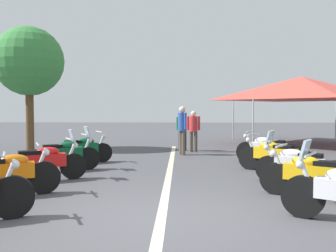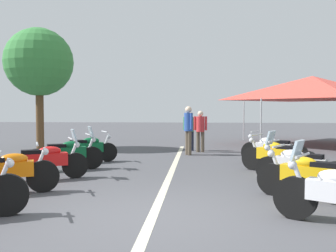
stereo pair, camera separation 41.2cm
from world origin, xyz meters
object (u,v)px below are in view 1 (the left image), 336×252
motorcycle_right_row_3 (275,155)px  event_tent (301,88)px  motorcycle_left_row_2 (41,162)px  motorcycle_right_row_2 (299,165)px  motorcycle_left_row_1 (5,173)px  motorcycle_right_row_4 (268,149)px  motorcycle_left_row_3 (62,154)px  motorcycle_right_row_1 (314,175)px  roadside_tree_0 (29,62)px  bystander_2 (193,128)px  motorcycle_left_row_4 (81,149)px  bystander_0 (183,128)px  bystander_1 (182,126)px

motorcycle_right_row_3 → event_tent: size_ratio=0.29×
motorcycle_left_row_2 → motorcycle_right_row_2: bearing=-29.4°
motorcycle_left_row_1 → motorcycle_right_row_4: motorcycle_right_row_4 is taller
motorcycle_right_row_2 → event_tent: (9.32, -3.02, 2.19)m
motorcycle_left_row_2 → motorcycle_right_row_4: size_ratio=1.08×
motorcycle_left_row_3 → motorcycle_right_row_1: size_ratio=1.03×
motorcycle_left_row_1 → event_tent: event_tent is taller
motorcycle_right_row_2 → motorcycle_left_row_3: bearing=17.0°
motorcycle_left_row_1 → motorcycle_left_row_3: size_ratio=1.02×
motorcycle_right_row_4 → roadside_tree_0: roadside_tree_0 is taller
roadside_tree_0 → motorcycle_left_row_2: bearing=-155.7°
motorcycle_left_row_2 → roadside_tree_0: size_ratio=0.39×
motorcycle_left_row_3 → bystander_2: size_ratio=1.19×
motorcycle_right_row_4 → roadside_tree_0: size_ratio=0.36×
motorcycle_left_row_4 → bystander_0: bystander_0 is taller
motorcycle_left_row_4 → motorcycle_right_row_3: 5.76m
motorcycle_left_row_2 → bystander_1: 6.10m
motorcycle_left_row_3 → bystander_2: (4.67, -3.69, 0.48)m
motorcycle_right_row_1 → motorcycle_right_row_3: 2.95m
motorcycle_left_row_4 → bystander_1: 3.91m
motorcycle_right_row_3 → bystander_1: (3.65, 2.45, 0.59)m
motorcycle_left_row_1 → motorcycle_left_row_4: size_ratio=1.06×
motorcycle_left_row_1 → roadside_tree_0: bearing=84.2°
motorcycle_right_row_1 → motorcycle_right_row_2: size_ratio=1.04×
motorcycle_left_row_3 → bystander_0: bearing=29.3°
motorcycle_right_row_2 → motorcycle_right_row_3: motorcycle_right_row_2 is taller
roadside_tree_0 → event_tent: bearing=-78.1°
motorcycle_left_row_2 → bystander_2: bearing=30.8°
motorcycle_right_row_2 → bystander_2: bearing=-39.1°
motorcycle_right_row_3 → motorcycle_right_row_2: bearing=132.2°
bystander_0 → event_tent: 6.39m
motorcycle_right_row_3 → roadside_tree_0: 10.62m
motorcycle_right_row_4 → motorcycle_left_row_4: bearing=31.1°
motorcycle_left_row_1 → roadside_tree_0: size_ratio=0.38×
motorcycle_left_row_3 → roadside_tree_0: (5.23, 3.03, 3.15)m
motorcycle_left_row_1 → bystander_0: bystander_0 is taller
motorcycle_left_row_3 → motorcycle_right_row_4: size_ratio=1.05×
motorcycle_left_row_1 → bystander_0: 8.73m
motorcycle_left_row_2 → motorcycle_right_row_4: 6.54m
motorcycle_left_row_4 → bystander_0: (3.65, -3.16, 0.47)m
motorcycle_left_row_2 → motorcycle_left_row_3: size_ratio=1.03×
motorcycle_right_row_4 → motorcycle_right_row_1: bearing=119.1°
motorcycle_right_row_4 → roadside_tree_0: 10.15m
bystander_1 → motorcycle_right_row_3: bearing=93.6°
bystander_0 → bystander_1: 1.41m
motorcycle_right_row_4 → bystander_2: bystander_2 is taller
motorcycle_right_row_2 → event_tent: size_ratio=0.29×
motorcycle_right_row_3 → bystander_0: bearing=-26.0°
motorcycle_right_row_4 → event_tent: 7.30m
motorcycle_right_row_1 → motorcycle_right_row_2: 1.31m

